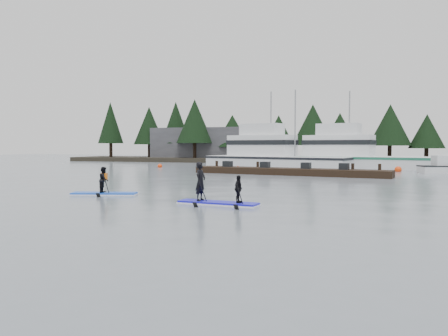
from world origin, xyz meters
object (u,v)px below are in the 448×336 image
(fishing_boat_large, at_px, (273,161))
(fishing_boat_medium, at_px, (352,162))
(paddleboard_duo, at_px, (215,191))
(paddleboard_solo, at_px, (104,185))
(floating_dock, at_px, (288,171))

(fishing_boat_large, bearing_deg, fishing_boat_medium, 21.56)
(fishing_boat_large, height_order, paddleboard_duo, fishing_boat_large)
(fishing_boat_medium, relative_size, paddleboard_solo, 5.10)
(fishing_boat_medium, distance_m, floating_dock, 14.01)
(fishing_boat_medium, bearing_deg, paddleboard_solo, -96.99)
(fishing_boat_large, xyz_separation_m, fishing_boat_medium, (8.38, 0.82, -0.03))
(floating_dock, bearing_deg, fishing_boat_medium, 79.64)
(paddleboard_solo, bearing_deg, fishing_boat_medium, 55.03)
(fishing_boat_medium, relative_size, floating_dock, 1.02)
(floating_dock, xyz_separation_m, paddleboard_duo, (0.14, -18.64, 0.28))
(floating_dock, distance_m, paddleboard_solo, 18.13)
(fishing_boat_medium, relative_size, paddleboard_duo, 4.79)
(fishing_boat_large, relative_size, paddleboard_duo, 4.92)
(paddleboard_solo, bearing_deg, floating_dock, 54.85)
(floating_dock, bearing_deg, paddleboard_solo, -100.75)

